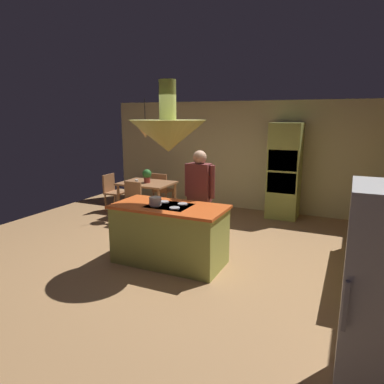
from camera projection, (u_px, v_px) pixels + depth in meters
ground at (176, 257)px, 5.59m from camera, size 8.16×8.16×0.00m
wall_back at (241, 156)px, 8.38m from camera, size 6.80×0.10×2.55m
kitchen_island at (170, 234)px, 5.32m from camera, size 1.71×0.86×0.92m
counter_run_right at (377, 245)px, 4.86m from camera, size 0.73×2.33×0.90m
oven_tower at (284, 171)px, 7.62m from camera, size 0.66×0.62×2.07m
dining_table at (147, 187)px, 7.83m from camera, size 1.15×0.87×0.76m
person_at_island at (200, 194)px, 5.75m from camera, size 0.53×0.22×1.67m
range_hood at (168, 134)px, 5.00m from camera, size 1.10×1.10×1.00m
pendant_light_over_table at (145, 132)px, 7.58m from camera, size 0.32×0.32×0.82m
chair_facing_island at (130, 200)px, 7.28m from camera, size 0.40×0.40×0.87m
chair_by_back_wall at (162, 188)px, 8.45m from camera, size 0.40×0.40×0.87m
chair_at_corner at (113, 190)px, 8.25m from camera, size 0.40×0.40×0.87m
potted_plant_on_table at (147, 175)px, 7.75m from camera, size 0.20×0.20×0.30m
cup_on_table at (137, 182)px, 7.66m from camera, size 0.07×0.07×0.09m
canister_flour at (384, 219)px, 4.25m from camera, size 0.10×0.10×0.16m
canister_sugar at (383, 216)px, 4.41m from camera, size 0.13×0.13×0.15m
canister_tea at (382, 212)px, 4.57m from camera, size 0.14×0.14×0.15m
microwave_on_counter at (379, 194)px, 5.35m from camera, size 0.46×0.36×0.28m
cooking_pot_on_cooktop at (155, 201)px, 5.15m from camera, size 0.18×0.18×0.12m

